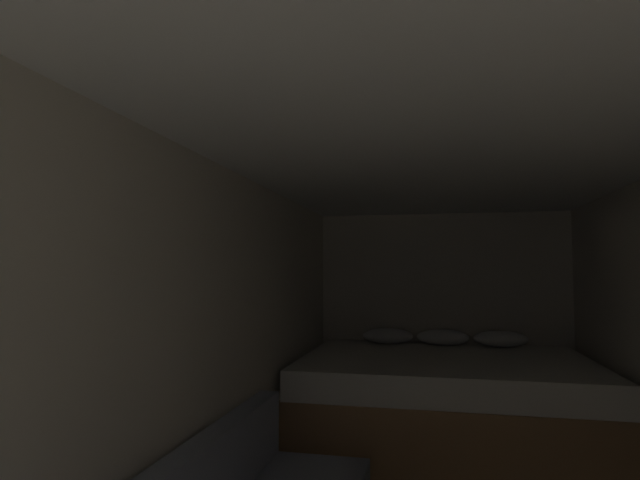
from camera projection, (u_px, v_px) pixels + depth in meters
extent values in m
cube|color=beige|center=(442.00, 316.00, 4.98)|extent=(2.47, 0.05, 2.02)
cube|color=beige|center=(213.00, 354.00, 2.68)|extent=(0.05, 5.22, 2.02)
cube|color=white|center=(447.00, 149.00, 2.48)|extent=(2.47, 5.22, 0.05)
cube|color=#9E7247|center=(445.00, 419.00, 4.03)|extent=(2.25, 1.72, 0.56)
cube|color=white|center=(445.00, 370.00, 4.05)|extent=(2.21, 1.68, 0.21)
ellipsoid|color=white|center=(388.00, 336.00, 4.82)|extent=(0.47, 0.29, 0.14)
ellipsoid|color=white|center=(501.00, 339.00, 4.60)|extent=(0.47, 0.29, 0.14)
ellipsoid|color=white|center=(443.00, 337.00, 4.71)|extent=(0.47, 0.29, 0.14)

